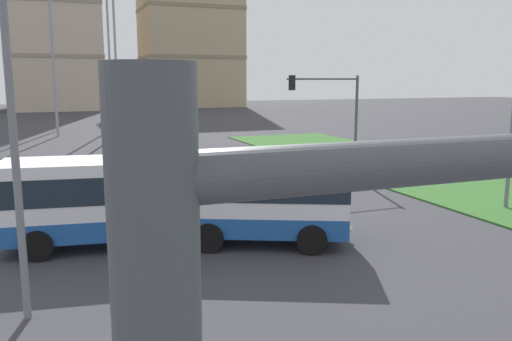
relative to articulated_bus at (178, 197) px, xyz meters
name	(u,v)px	position (x,y,z in m)	size (l,w,h in m)	color
articulated_bus	(178,197)	(0.00, 0.00, 0.00)	(11.84, 5.81, 3.00)	white
car_silver_hatch	(91,180)	(-2.26, 9.22, -0.90)	(4.52, 2.29, 1.58)	#B7BABF
traffic_light_far_right	(334,108)	(10.90, 8.52, 2.45)	(4.47, 0.28, 5.90)	#474C51
streetlight_left	(13,129)	(-4.72, -4.39, 2.91)	(0.70, 0.28, 8.25)	slate
apartment_tower_centre	(190,11)	(24.20, 92.85, 18.00)	(19.92, 15.14, 39.28)	tan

